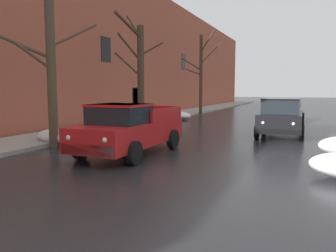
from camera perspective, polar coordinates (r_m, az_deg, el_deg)
name	(u,v)px	position (r m, az deg, el deg)	size (l,w,h in m)	color
left_sidewalk_slab	(130,123)	(21.86, -6.49, 0.55)	(2.98, 80.00, 0.15)	gray
brick_townhouse_facade	(102,43)	(23.01, -11.08, 13.69)	(0.63, 80.00, 10.51)	#9E4C38
snow_bank_near_corner_left	(64,136)	(14.26, -17.25, -1.70)	(2.65, 1.32, 0.66)	white
snow_bank_mid_block_left	(178,116)	(24.65, 1.66, 1.75)	(1.82, 1.39, 0.61)	white
bare_tree_second_along_sidewalk	(50,64)	(13.68, -19.40, 9.92)	(2.87, 2.89, 6.23)	#4C3D2D
bare_tree_mid_block	(140,71)	(19.62, -4.86, 9.22)	(2.29, 3.24, 6.59)	#423323
bare_tree_far_down_block	(201,73)	(30.33, 5.59, 8.99)	(3.72, 1.34, 7.24)	#423323
pickup_truck_red_approaching_near_lane	(129,129)	(11.56, -6.63, -0.50)	(2.16, 5.06, 1.76)	red
suv_black_parked_kerbside_close	(281,115)	(16.99, 18.68, 1.73)	(2.16, 4.69, 1.82)	black
sedan_silver_parked_kerbside_mid	(288,111)	(24.30, 19.74, 2.39)	(2.04, 4.09, 1.42)	#B7B7BC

